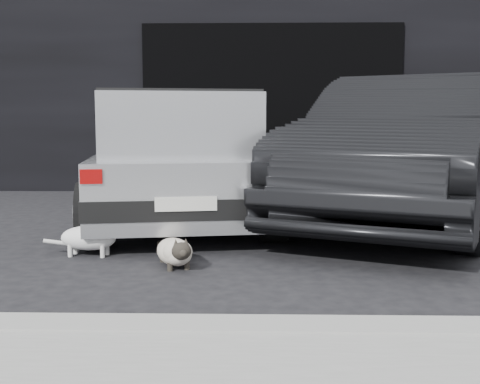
{
  "coord_description": "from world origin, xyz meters",
  "views": [
    {
      "loc": [
        0.73,
        -5.45,
        1.1
      ],
      "look_at": [
        0.61,
        -0.58,
        0.53
      ],
      "focal_mm": 45.0,
      "sensor_mm": 36.0,
      "label": 1
    }
  ],
  "objects_px": {
    "cat_siamese": "(176,252)",
    "cat_white": "(92,237)",
    "silver_hatchback": "(177,153)",
    "second_car": "(411,149)"
  },
  "relations": [
    {
      "from": "cat_siamese",
      "to": "cat_white",
      "type": "relative_size",
      "value": 1.03
    },
    {
      "from": "cat_white",
      "to": "silver_hatchback",
      "type": "bearing_deg",
      "value": 169.15
    },
    {
      "from": "silver_hatchback",
      "to": "cat_siamese",
      "type": "relative_size",
      "value": 5.6
    },
    {
      "from": "silver_hatchback",
      "to": "cat_siamese",
      "type": "distance_m",
      "value": 2.19
    },
    {
      "from": "silver_hatchback",
      "to": "cat_white",
      "type": "relative_size",
      "value": 5.77
    },
    {
      "from": "silver_hatchback",
      "to": "second_car",
      "type": "height_order",
      "value": "second_car"
    },
    {
      "from": "second_car",
      "to": "cat_white",
      "type": "bearing_deg",
      "value": -126.38
    },
    {
      "from": "second_car",
      "to": "cat_siamese",
      "type": "bearing_deg",
      "value": -113.57
    },
    {
      "from": "silver_hatchback",
      "to": "second_car",
      "type": "bearing_deg",
      "value": -9.6
    },
    {
      "from": "silver_hatchback",
      "to": "second_car",
      "type": "xyz_separation_m",
      "value": [
        2.54,
        -0.0,
        0.04
      ]
    }
  ]
}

